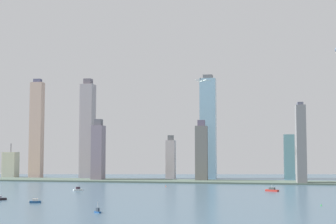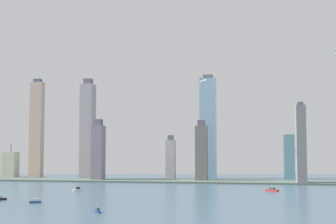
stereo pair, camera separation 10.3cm
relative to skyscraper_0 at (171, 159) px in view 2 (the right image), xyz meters
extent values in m
cube|color=#4E6054|center=(48.53, -48.90, -33.52)|extent=(900.33, 65.48, 2.36)
cube|color=#AC9FA1|center=(0.00, 0.00, -1.67)|extent=(15.16, 14.34, 66.06)
cube|color=#595A5C|center=(0.00, 0.00, 35.66)|extent=(9.09, 8.60, 8.61)
cube|color=#85AFC7|center=(59.46, 42.41, 52.68)|extent=(27.37, 27.13, 174.77)
cube|color=#595A5D|center=(59.46, 42.41, 143.52)|extent=(16.42, 16.28, 6.91)
cube|color=slate|center=(206.85, -64.03, 23.52)|extent=(13.92, 26.56, 116.45)
cube|color=#4F5264|center=(206.85, -64.03, 83.99)|extent=(8.35, 15.93, 4.48)
cube|color=gray|center=(-112.42, -44.33, 10.20)|extent=(18.17, 22.03, 89.80)
cube|color=#5E5D64|center=(-112.42, -44.33, 60.34)|extent=(10.90, 13.22, 10.48)
cube|color=tan|center=(-242.06, 0.87, 50.39)|extent=(21.94, 14.99, 170.20)
cube|color=#50506D|center=(-242.06, 0.87, 138.72)|extent=(13.16, 8.99, 6.45)
cube|color=#619198|center=(197.26, 51.71, 3.56)|extent=(17.97, 14.29, 76.53)
cube|color=slate|center=(55.56, -32.79, 9.50)|extent=(19.18, 14.65, 88.40)
cube|color=#5E5469|center=(55.56, -32.79, 58.41)|extent=(11.51, 8.79, 9.42)
cube|color=#B5B595|center=(-306.01, 30.04, -11.82)|extent=(25.09, 20.60, 45.78)
cylinder|color=#4C4C51|center=(-306.01, 30.04, 19.11)|extent=(1.60, 1.60, 16.07)
cube|color=#A2969A|center=(-150.57, 10.13, 48.19)|extent=(22.30, 23.69, 165.78)
cube|color=#615962|center=(-150.57, 10.13, 136.00)|extent=(13.38, 14.22, 9.86)
cube|color=navy|center=(14.54, -428.27, -34.07)|extent=(6.76, 5.67, 1.26)
cube|color=#293541|center=(14.54, -428.27, -31.99)|extent=(3.32, 2.99, 2.91)
cylinder|color=silver|center=(14.54, -428.27, -27.94)|extent=(0.24, 0.24, 5.18)
cube|color=white|center=(-77.23, -229.14, -33.73)|extent=(10.64, 9.57, 1.95)
cube|color=#3D2C36|center=(-77.23, -229.14, -31.33)|extent=(5.19, 4.83, 2.85)
cube|color=#AF2B24|center=(159.80, -197.63, -33.60)|extent=(16.59, 11.91, 2.20)
cube|color=#354343|center=(159.80, -197.63, -31.22)|extent=(7.94, 6.59, 2.57)
cylinder|color=silver|center=(159.80, -197.63, -28.01)|extent=(0.24, 0.24, 3.83)
cube|color=navy|center=(-67.32, -368.97, -33.70)|extent=(10.89, 5.60, 2.01)
cube|color=silver|center=(-67.32, -368.97, -31.50)|extent=(4.99, 3.32, 2.38)
cone|color=#E54C19|center=(19.09, -148.29, -33.58)|extent=(1.01, 1.01, 2.25)
cone|color=green|center=(198.80, -344.88, -33.85)|extent=(1.30, 1.30, 1.71)
cylinder|color=silver|center=(63.37, -78.04, 120.00)|extent=(13.31, 20.44, 2.13)
sphere|color=silver|center=(69.11, -87.72, 120.00)|extent=(2.13, 2.13, 2.13)
cube|color=silver|center=(63.37, -78.04, 120.96)|extent=(22.75, 14.96, 0.50)
cube|color=silver|center=(58.55, -69.91, 120.32)|extent=(8.43, 6.03, 0.40)
cube|color=#2D333D|center=(58.55, -69.91, 123.56)|extent=(1.37, 1.84, 5.00)
camera|label=1|loc=(140.92, -810.50, 16.77)|focal=52.20mm
camera|label=2|loc=(141.02, -810.48, 16.77)|focal=52.20mm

